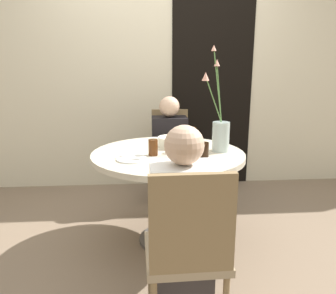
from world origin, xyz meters
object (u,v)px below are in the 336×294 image
at_px(person_woman, 183,232).
at_px(drink_glass_4, 189,154).
at_px(chair_right_flank, 188,246).
at_px(drink_glass_1, 153,147).
at_px(side_plate, 132,159).
at_px(drink_glass_0, 182,144).
at_px(chair_left_flank, 170,149).
at_px(birthday_cake, 172,142).
at_px(drink_glass_2, 192,134).
at_px(flower_vase, 220,130).
at_px(person_guest, 169,154).
at_px(drink_glass_3, 203,150).

bearing_deg(person_woman, drink_glass_4, 78.94).
relative_size(chair_right_flank, drink_glass_1, 7.84).
height_order(side_plate, drink_glass_0, drink_glass_0).
xyz_separation_m(side_plate, drink_glass_1, (0.15, 0.11, 0.05)).
relative_size(side_plate, drink_glass_1, 1.82).
bearing_deg(drink_glass_4, drink_glass_1, 133.50).
height_order(chair_left_flank, birthday_cake, chair_left_flank).
bearing_deg(drink_glass_2, chair_left_flank, 103.57).
height_order(chair_right_flank, drink_glass_2, chair_right_flank).
bearing_deg(flower_vase, chair_right_flank, -110.65).
bearing_deg(birthday_cake, person_guest, 87.27).
relative_size(drink_glass_0, drink_glass_3, 1.22).
xyz_separation_m(chair_left_flank, drink_glass_4, (0.02, -1.28, 0.28)).
distance_m(flower_vase, side_plate, 0.70).
xyz_separation_m(person_guest, person_woman, (-0.06, -1.60, 0.00)).
bearing_deg(flower_vase, birthday_cake, 154.31).
relative_size(chair_left_flank, birthday_cake, 4.11).
bearing_deg(flower_vase, drink_glass_1, -170.08).
bearing_deg(drink_glass_4, birthday_cake, 97.97).
xyz_separation_m(chair_left_flank, chair_right_flank, (-0.07, -1.92, 0.00)).
relative_size(drink_glass_4, person_guest, 0.13).
distance_m(drink_glass_1, person_guest, 0.94).
bearing_deg(chair_left_flank, drink_glass_2, -71.11).
relative_size(drink_glass_0, drink_glass_2, 1.02).
distance_m(chair_right_flank, drink_glass_4, 0.71).
relative_size(chair_left_flank, drink_glass_0, 7.34).
height_order(drink_glass_0, drink_glass_1, drink_glass_0).
relative_size(flower_vase, side_plate, 3.66).
height_order(chair_left_flank, drink_glass_0, chair_left_flank).
height_order(drink_glass_2, person_woman, person_woman).
height_order(chair_right_flank, drink_glass_4, chair_right_flank).
height_order(side_plate, drink_glass_1, drink_glass_1).
relative_size(chair_right_flank, person_woman, 0.85).
bearing_deg(chair_right_flank, person_woman, -90.00).
distance_m(chair_right_flank, flower_vase, 1.10).
bearing_deg(drink_glass_4, chair_right_flank, -98.05).
bearing_deg(drink_glass_1, drink_glass_0, 19.08).
xyz_separation_m(flower_vase, drink_glass_1, (-0.50, -0.09, -0.10)).
distance_m(drink_glass_3, drink_glass_4, 0.22).
relative_size(drink_glass_2, person_woman, 0.11).
xyz_separation_m(drink_glass_0, drink_glass_3, (0.13, -0.14, -0.01)).
xyz_separation_m(flower_vase, drink_glass_2, (-0.15, 0.35, -0.10)).
bearing_deg(chair_right_flank, drink_glass_4, -99.37).
distance_m(drink_glass_0, drink_glass_4, 0.31).
xyz_separation_m(side_plate, person_guest, (0.34, 0.99, -0.23)).
relative_size(birthday_cake, drink_glass_2, 1.82).
distance_m(flower_vase, person_guest, 0.93).
relative_size(flower_vase, drink_glass_4, 5.60).
bearing_deg(drink_glass_2, flower_vase, -66.07).
bearing_deg(side_plate, drink_glass_4, -19.33).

